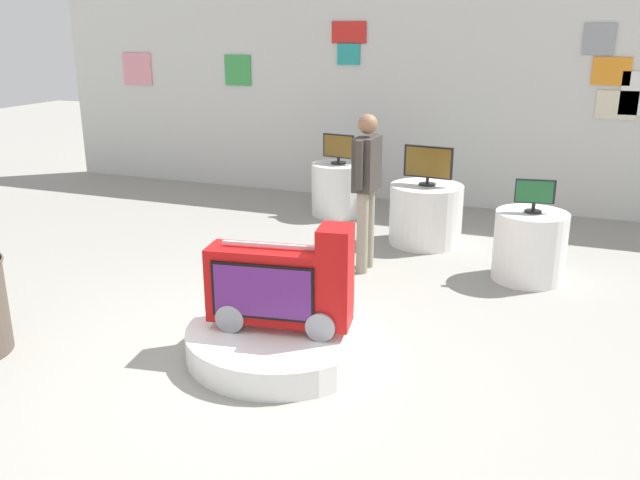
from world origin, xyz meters
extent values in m
plane|color=gray|center=(0.00, 0.00, 0.00)|extent=(30.00, 30.00, 0.00)
cube|color=silver|center=(0.00, 5.41, 1.48)|extent=(11.76, 0.10, 2.96)
cube|color=orange|center=(2.52, 5.35, 1.93)|extent=(0.46, 0.02, 0.35)
cube|color=teal|center=(-0.99, 5.35, 2.10)|extent=(0.34, 0.02, 0.30)
cube|color=white|center=(2.85, 5.35, 1.67)|extent=(0.37, 0.02, 0.54)
cube|color=red|center=(-0.99, 5.35, 2.40)|extent=(0.51, 0.02, 0.30)
cube|color=pink|center=(-4.63, 5.35, 1.82)|extent=(0.53, 0.02, 0.51)
cube|color=gray|center=(2.33, 5.35, 2.32)|extent=(0.38, 0.02, 0.38)
cube|color=beige|center=(2.64, 5.35, 1.52)|extent=(0.50, 0.02, 0.36)
cube|color=green|center=(-2.78, 5.35, 1.84)|extent=(0.44, 0.02, 0.45)
cylinder|color=white|center=(0.17, 0.25, 0.11)|extent=(1.48, 1.48, 0.22)
cylinder|color=gray|center=(-0.18, 0.20, 0.34)|extent=(0.28, 0.39, 0.23)
cylinder|color=gray|center=(0.52, 0.31, 0.34)|extent=(0.28, 0.39, 0.23)
cube|color=#B70F0F|center=(0.17, 0.25, 0.58)|extent=(1.14, 0.47, 0.58)
cube|color=#B70F0F|center=(0.60, 0.32, 0.97)|extent=(0.29, 0.34, 0.20)
cube|color=black|center=(0.10, 0.08, 0.58)|extent=(0.79, 0.13, 0.43)
cube|color=#561E6B|center=(0.10, 0.08, 0.58)|extent=(0.75, 0.13, 0.39)
cube|color=#B2B2B7|center=(0.17, 0.25, 0.90)|extent=(0.88, 0.16, 0.02)
cylinder|color=white|center=(1.86, 2.65, 0.35)|extent=(0.72, 0.72, 0.71)
cylinder|color=black|center=(1.86, 2.65, 0.72)|extent=(0.17, 0.17, 0.02)
cylinder|color=black|center=(1.86, 2.65, 0.77)|extent=(0.04, 0.04, 0.08)
cube|color=black|center=(1.86, 2.65, 0.92)|extent=(0.39, 0.10, 0.24)
cube|color=#1E5B2D|center=(1.86, 2.63, 0.92)|extent=(0.35, 0.07, 0.21)
cylinder|color=white|center=(-0.77, 4.32, 0.35)|extent=(0.73, 0.73, 0.71)
cylinder|color=black|center=(-0.77, 4.32, 0.72)|extent=(0.20, 0.20, 0.02)
cylinder|color=black|center=(-0.77, 4.32, 0.76)|extent=(0.04, 0.04, 0.06)
cube|color=black|center=(-0.77, 4.32, 0.95)|extent=(0.46, 0.10, 0.32)
cube|color=brown|center=(-0.77, 4.29, 0.95)|extent=(0.42, 0.07, 0.28)
cylinder|color=white|center=(0.62, 3.47, 0.35)|extent=(0.86, 0.86, 0.71)
cylinder|color=black|center=(0.62, 3.47, 0.72)|extent=(0.20, 0.20, 0.02)
cylinder|color=black|center=(0.62, 3.47, 0.76)|extent=(0.04, 0.04, 0.07)
cube|color=black|center=(0.62, 3.47, 0.98)|extent=(0.58, 0.10, 0.37)
cube|color=brown|center=(0.62, 3.45, 0.98)|extent=(0.53, 0.07, 0.33)
cylinder|color=gray|center=(0.23, 2.44, 0.44)|extent=(0.12, 0.12, 0.87)
cylinder|color=gray|center=(0.22, 2.24, 0.44)|extent=(0.12, 0.12, 0.87)
cube|color=#38332D|center=(0.22, 2.34, 1.14)|extent=(0.21, 0.39, 0.55)
sphere|color=#8C6647|center=(0.22, 2.34, 1.55)|extent=(0.20, 0.20, 0.20)
cylinder|color=#38332D|center=(0.23, 2.58, 1.17)|extent=(0.08, 0.08, 0.49)
cylinder|color=#38332D|center=(0.21, 2.10, 1.17)|extent=(0.08, 0.08, 0.49)
camera|label=1|loc=(2.14, -4.08, 2.47)|focal=37.40mm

